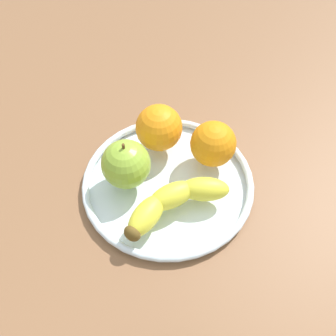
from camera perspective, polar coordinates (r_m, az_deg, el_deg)
ground_plane at (r=64.16cm, az=0.00°, el=-3.67°), size 168.75×168.75×4.00cm
fruit_bowl at (r=61.75cm, az=0.00°, el=-2.18°), size 28.30×28.30×1.80cm
banana at (r=56.43cm, az=0.79°, el=-5.09°), size 18.60×8.99×3.79cm
apple at (r=58.29cm, az=-6.44°, el=0.59°), size 7.82×7.82×8.62cm
orange_back_left at (r=61.17cm, az=6.91°, el=3.69°), size 7.58×7.58×7.58cm
orange_center at (r=62.90cm, az=-1.39°, el=6.18°), size 7.95×7.95×7.95cm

